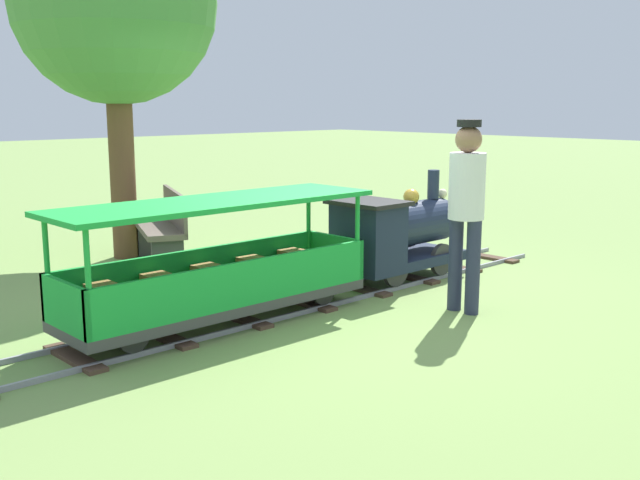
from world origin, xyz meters
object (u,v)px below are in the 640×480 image
(park_bench, at_px, (163,228))
(oak_tree_near, at_px, (114,4))
(conductor_person, at_px, (466,200))
(passenger_car, at_px, (219,273))
(locomotive, at_px, (395,234))

(park_bench, height_order, oak_tree_near, oak_tree_near)
(conductor_person, bearing_deg, passenger_car, -122.80)
(locomotive, relative_size, park_bench, 1.07)
(locomotive, height_order, conductor_person, conductor_person)
(locomotive, height_order, oak_tree_near, oak_tree_near)
(park_bench, distance_m, oak_tree_near, 2.50)
(conductor_person, relative_size, park_bench, 1.20)
(locomotive, distance_m, park_bench, 2.54)
(locomotive, distance_m, conductor_person, 1.27)
(locomotive, bearing_deg, passenger_car, -90.00)
(oak_tree_near, bearing_deg, conductor_person, 13.54)
(locomotive, bearing_deg, oak_tree_near, -155.05)
(passenger_car, distance_m, conductor_person, 2.12)
(locomotive, bearing_deg, park_bench, -149.77)
(locomotive, xyz_separation_m, park_bench, (-2.19, -1.28, -0.07))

